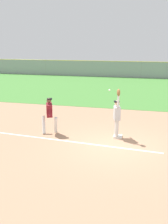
% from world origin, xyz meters
% --- Properties ---
extents(ground_plane, '(72.21, 72.21, 0.00)m').
position_xyz_m(ground_plane, '(0.00, 0.00, 0.00)').
color(ground_plane, tan).
extents(outfield_grass, '(49.72, 16.35, 0.01)m').
position_xyz_m(outfield_grass, '(0.00, 14.51, 0.01)').
color(outfield_grass, '#478438').
rests_on(outfield_grass, ground_plane).
extents(chalk_foul_line, '(11.97, 1.04, 0.01)m').
position_xyz_m(chalk_foul_line, '(-3.98, 0.13, 0.00)').
color(chalk_foul_line, white).
rests_on(chalk_foul_line, ground_plane).
extents(first_base, '(0.40, 0.40, 0.08)m').
position_xyz_m(first_base, '(0.02, 1.03, 0.04)').
color(first_base, white).
rests_on(first_base, ground_plane).
extents(fielder, '(0.39, 0.88, 2.28)m').
position_xyz_m(fielder, '(-0.04, 0.98, 1.12)').
color(fielder, silver).
rests_on(fielder, ground_plane).
extents(runner, '(0.89, 0.80, 1.72)m').
position_xyz_m(runner, '(-3.18, 0.77, 1.00)').
color(runner, white).
rests_on(runner, ground_plane).
extents(baseball, '(0.07, 0.07, 0.07)m').
position_xyz_m(baseball, '(-0.39, 0.91, 2.19)').
color(baseball, white).
extents(outfield_fence, '(49.80, 0.08, 2.00)m').
position_xyz_m(outfield_fence, '(0.00, 22.69, 1.00)').
color(outfield_fence, '#93999E').
rests_on(outfield_fence, ground_plane).
extents(parked_car_silver, '(4.55, 2.42, 1.25)m').
position_xyz_m(parked_car_silver, '(-9.94, 26.54, 0.67)').
color(parked_car_silver, '#B7B7BC').
rests_on(parked_car_silver, ground_plane).
extents(parked_car_green, '(4.57, 2.47, 1.25)m').
position_xyz_m(parked_car_green, '(-3.91, 26.48, 0.67)').
color(parked_car_green, '#1E6B33').
rests_on(parked_car_green, ground_plane).
extents(parked_car_red, '(4.45, 2.22, 1.25)m').
position_xyz_m(parked_car_red, '(1.87, 26.59, 0.67)').
color(parked_car_red, '#B21E1E').
rests_on(parked_car_red, ground_plane).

